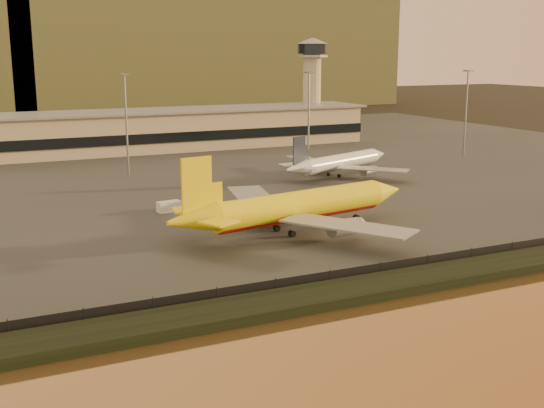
% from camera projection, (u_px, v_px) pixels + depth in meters
% --- Properties ---
extents(ground, '(900.00, 900.00, 0.00)m').
position_uv_depth(ground, '(321.00, 257.00, 104.41)').
color(ground, black).
rests_on(ground, ground).
extents(embankment, '(320.00, 7.00, 1.40)m').
position_uv_depth(embankment, '(385.00, 286.00, 89.28)').
color(embankment, black).
rests_on(embankment, ground).
extents(tarmac, '(320.00, 220.00, 0.20)m').
position_uv_depth(tarmac, '(151.00, 166.00, 188.12)').
color(tarmac, '#2D2D2D').
rests_on(tarmac, ground).
extents(perimeter_fence, '(300.00, 0.05, 2.20)m').
position_uv_depth(perimeter_fence, '(368.00, 273.00, 92.67)').
color(perimeter_fence, black).
rests_on(perimeter_fence, tarmac).
extents(terminal_building, '(202.00, 25.00, 12.60)m').
position_uv_depth(terminal_building, '(77.00, 134.00, 207.62)').
color(terminal_building, tan).
rests_on(terminal_building, tarmac).
extents(control_tower, '(11.20, 11.20, 35.50)m').
position_uv_depth(control_tower, '(312.00, 78.00, 244.54)').
color(control_tower, tan).
rests_on(control_tower, tarmac).
extents(apron_light_masts, '(152.20, 12.20, 25.40)m').
position_uv_depth(apron_light_masts, '(228.00, 112.00, 173.40)').
color(apron_light_masts, slate).
rests_on(apron_light_masts, tarmac).
extents(dhl_cargo_jet, '(49.42, 47.80, 14.79)m').
position_uv_depth(dhl_cargo_jet, '(297.00, 207.00, 117.31)').
color(dhl_cargo_jet, yellow).
rests_on(dhl_cargo_jet, tarmac).
extents(white_narrowbody_jet, '(37.80, 35.74, 11.27)m').
position_uv_depth(white_narrowbody_jet, '(339.00, 162.00, 171.49)').
color(white_narrowbody_jet, silver).
rests_on(white_narrowbody_jet, tarmac).
extents(gse_vehicle_yellow, '(4.07, 2.73, 1.68)m').
position_uv_depth(gse_vehicle_yellow, '(313.00, 205.00, 134.78)').
color(gse_vehicle_yellow, yellow).
rests_on(gse_vehicle_yellow, tarmac).
extents(gse_vehicle_white, '(4.77, 2.58, 2.05)m').
position_uv_depth(gse_vehicle_white, '(169.00, 206.00, 133.00)').
color(gse_vehicle_white, silver).
rests_on(gse_vehicle_white, tarmac).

